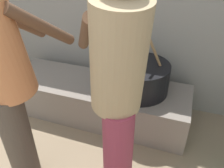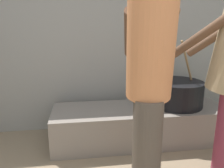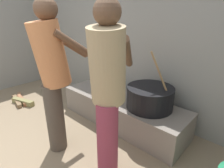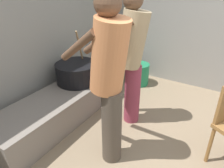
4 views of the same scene
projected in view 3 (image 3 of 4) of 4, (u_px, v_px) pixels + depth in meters
name	position (u px, v px, depth m)	size (l,w,h in m)	color
block_enclosure_rear	(126.00, 47.00, 2.93)	(5.05, 0.20, 2.01)	gray
hearth_ledge	(121.00, 110.00, 2.63)	(1.90, 0.60, 0.39)	slate
cooking_pot_main	(150.00, 97.00, 2.27)	(0.58, 0.58, 0.73)	black
cook_in_tan_shirt	(108.00, 86.00, 1.53)	(0.63, 0.74, 1.62)	#8C3347
cook_in_orange_shirt	(53.00, 71.00, 1.87)	(0.46, 0.73, 1.66)	#4C4238
firewood_pile	(21.00, 101.00, 3.29)	(0.73, 0.29, 0.09)	brown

